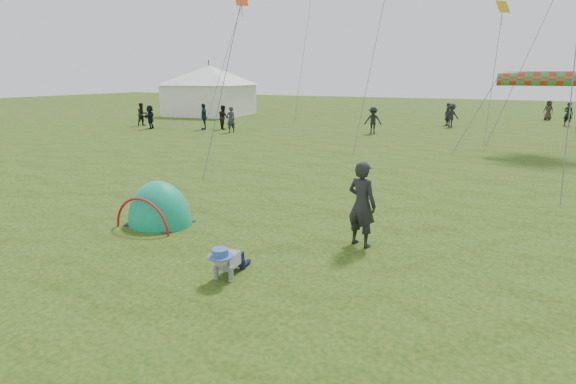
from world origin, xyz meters
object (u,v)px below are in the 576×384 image
at_px(popup_tent, 160,224).
at_px(crawling_toddler, 227,260).
at_px(standing_adult, 362,204).
at_px(event_marquee, 210,89).

bearing_deg(popup_tent, crawling_toddler, -29.21).
relative_size(crawling_toddler, standing_adult, 0.45).
xyz_separation_m(crawling_toddler, event_marquee, (-20.54, 28.32, 2.06)).
height_order(crawling_toddler, event_marquee, event_marquee).
bearing_deg(crawling_toddler, popup_tent, 144.47).
bearing_deg(crawling_toddler, standing_adult, 50.56).
distance_m(crawling_toddler, event_marquee, 35.04).
relative_size(crawling_toddler, popup_tent, 0.39).
height_order(popup_tent, standing_adult, standing_adult).
bearing_deg(standing_adult, crawling_toddler, 74.88).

